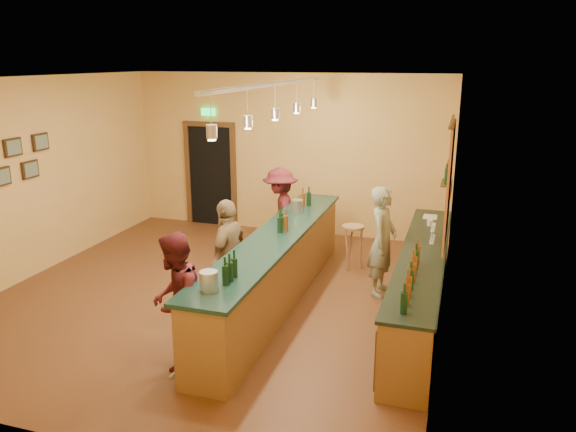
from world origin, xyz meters
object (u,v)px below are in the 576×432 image
(back_counter, at_px, (421,284))
(tasting_bar, at_px, (276,264))
(customer_c, at_px, (280,214))
(customer_a, at_px, (176,301))
(customer_b, at_px, (229,256))
(bartender, at_px, (383,241))
(bar_stool, at_px, (353,234))

(back_counter, xyz_separation_m, tasting_bar, (-2.04, -0.18, 0.12))
(back_counter, bearing_deg, tasting_bar, -174.93)
(tasting_bar, bearing_deg, back_counter, 5.07)
(tasting_bar, bearing_deg, customer_c, 106.41)
(customer_a, xyz_separation_m, customer_c, (0.00, 3.81, 0.02))
(back_counter, distance_m, tasting_bar, 2.05)
(tasting_bar, xyz_separation_m, customer_a, (-0.55, -1.95, 0.19))
(customer_a, relative_size, customer_c, 0.97)
(customer_a, relative_size, customer_b, 0.98)
(back_counter, relative_size, customer_a, 2.84)
(bartender, bearing_deg, customer_b, 129.16)
(back_counter, xyz_separation_m, bar_stool, (-1.25, 1.54, 0.13))
(tasting_bar, relative_size, customer_b, 3.13)
(bartender, xyz_separation_m, bar_stool, (-0.62, 0.91, -0.21))
(back_counter, height_order, customer_a, customer_a)
(customer_c, height_order, bar_stool, customer_c)
(customer_b, bearing_deg, customer_a, 2.54)
(bar_stool, bearing_deg, bartender, -55.73)
(bartender, relative_size, customer_b, 1.02)
(tasting_bar, relative_size, bartender, 3.06)
(customer_a, height_order, bar_stool, customer_a)
(customer_a, height_order, customer_c, customer_c)
(customer_a, bearing_deg, bartender, 132.09)
(tasting_bar, height_order, customer_b, customer_b)
(customer_c, xyz_separation_m, bar_stool, (1.34, -0.14, -0.20))
(back_counter, distance_m, customer_c, 3.11)
(back_counter, bearing_deg, customer_a, -140.53)
(customer_a, distance_m, customer_c, 3.81)
(tasting_bar, bearing_deg, customer_a, -105.70)
(customer_c, distance_m, bar_stool, 1.36)
(tasting_bar, distance_m, bar_stool, 1.89)
(bartender, distance_m, bar_stool, 1.12)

